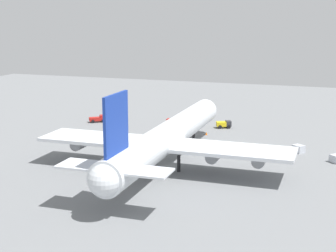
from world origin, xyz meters
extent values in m
plane|color=slate|center=(0.00, 0.00, 0.00)|extent=(268.71, 268.71, 0.00)
cylinder|color=silver|center=(0.00, 0.00, 6.49)|extent=(61.55, 6.15, 6.15)
sphere|color=silver|center=(30.77, 0.00, 6.49)|extent=(6.03, 6.03, 6.03)
sphere|color=silver|center=(-30.77, 0.00, 6.49)|extent=(5.23, 5.23, 5.23)
cube|color=#19389E|center=(-25.85, 0.00, 14.49)|extent=(8.62, 0.50, 9.84)
cube|color=silver|center=(-27.08, -4.91, 7.42)|extent=(5.54, 9.23, 0.36)
cube|color=silver|center=(-27.08, 4.91, 7.42)|extent=(5.54, 9.23, 0.36)
cube|color=silver|center=(-3.08, -14.28, 5.57)|extent=(10.46, 24.86, 0.70)
cube|color=silver|center=(-3.08, 14.28, 5.57)|extent=(10.46, 24.86, 0.70)
cylinder|color=gray|center=(-2.08, -10.55, 3.93)|extent=(4.92, 2.58, 2.58)
cylinder|color=gray|center=(-2.08, -19.74, 3.93)|extent=(4.92, 2.58, 2.58)
cylinder|color=gray|center=(-2.08, 10.55, 3.93)|extent=(4.92, 2.58, 2.58)
cylinder|color=gray|center=(-2.08, 19.74, 3.93)|extent=(4.92, 2.58, 2.58)
cylinder|color=black|center=(19.70, 0.00, 1.71)|extent=(0.70, 0.70, 3.42)
cylinder|color=black|center=(-3.08, -3.38, 1.71)|extent=(0.70, 0.70, 3.42)
cylinder|color=black|center=(-3.08, 3.38, 1.71)|extent=(0.70, 0.70, 3.42)
cube|color=#B21E19|center=(36.62, 33.21, 1.28)|extent=(2.49, 2.43, 1.61)
cube|color=#B21E19|center=(35.22, 35.18, 0.99)|extent=(3.42, 3.72, 1.03)
cylinder|color=black|center=(35.71, 32.69, 0.48)|extent=(0.78, 0.94, 0.95)
cylinder|color=black|center=(37.41, 33.90, 0.48)|extent=(0.78, 0.94, 0.95)
cylinder|color=black|center=(33.97, 35.14, 0.48)|extent=(0.78, 0.94, 0.95)
cylinder|color=black|center=(35.67, 36.34, 0.48)|extent=(0.78, 0.94, 0.95)
cube|color=#333338|center=(40.63, -4.27, 1.29)|extent=(2.41, 2.12, 1.54)
cube|color=yellow|center=(39.81, -2.40, 1.16)|extent=(2.90, 3.23, 1.29)
cylinder|color=black|center=(39.61, -4.66, 0.52)|extent=(0.67, 1.06, 1.03)
cylinder|color=black|center=(41.60, -3.78, 0.52)|extent=(0.67, 1.06, 1.03)
cylinder|color=black|center=(38.59, -2.34, 0.52)|extent=(0.67, 1.06, 1.03)
cylinder|color=black|center=(40.58, -1.46, 0.52)|extent=(0.67, 1.06, 1.03)
cube|color=#B21E19|center=(37.29, 11.90, 1.35)|extent=(1.86, 2.25, 1.67)
cube|color=#B21E19|center=(34.86, 11.85, 1.08)|extent=(3.08, 2.27, 1.13)
cylinder|color=black|center=(37.30, 10.71, 0.52)|extent=(1.04, 0.30, 1.04)
cylinder|color=black|center=(37.25, 13.10, 0.52)|extent=(1.04, 0.30, 1.04)
cylinder|color=black|center=(34.28, 10.65, 0.52)|extent=(1.04, 0.30, 1.04)
cylinder|color=black|center=(34.24, 13.04, 0.52)|extent=(1.04, 0.30, 1.04)
cube|color=#B7BCC6|center=(20.05, -25.45, 0.89)|extent=(3.12, 3.21, 1.78)
cube|color=#B7BCC6|center=(14.28, -33.99, 0.84)|extent=(3.27, 3.26, 1.69)
cone|color=orange|center=(30.23, -0.55, 0.41)|extent=(0.57, 0.57, 0.81)
camera|label=1|loc=(-98.97, -33.77, 31.84)|focal=54.58mm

